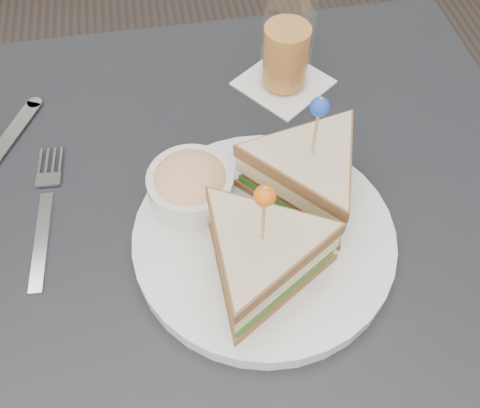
% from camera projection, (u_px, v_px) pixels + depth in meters
% --- Properties ---
extents(table, '(0.80, 0.80, 0.75)m').
position_uv_depth(table, '(234.00, 270.00, 0.67)').
color(table, black).
rests_on(table, ground).
extents(plate_meal, '(0.32, 0.31, 0.17)m').
position_uv_depth(plate_meal, '(271.00, 216.00, 0.57)').
color(plate_meal, white).
rests_on(plate_meal, table).
extents(cutlery_fork, '(0.03, 0.20, 0.01)m').
position_uv_depth(cutlery_fork, '(45.00, 207.00, 0.63)').
color(cutlery_fork, white).
rests_on(cutlery_fork, table).
extents(drink_set, '(0.15, 0.15, 0.14)m').
position_uv_depth(drink_set, '(286.00, 48.00, 0.70)').
color(drink_set, white).
rests_on(drink_set, table).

